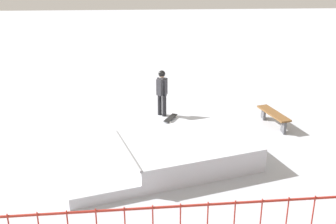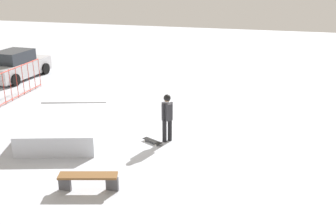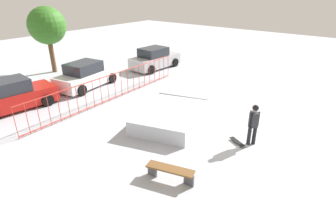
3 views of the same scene
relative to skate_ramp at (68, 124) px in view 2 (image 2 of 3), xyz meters
The scene contains 6 objects.
ground_plane 1.54m from the skate_ramp, 94.85° to the right, with size 60.00×60.00×0.00m, color #B2B7C1.
skate_ramp is the anchor object (origin of this frame).
skater 3.88m from the skate_ramp, 87.78° to the right, with size 0.42×0.43×1.73m.
skateboard 3.37m from the skate_ramp, 92.47° to the right, with size 0.55×0.80×0.09m.
park_bench 4.55m from the skate_ramp, 144.27° to the right, with size 0.82×1.65×0.48m.
parked_car_silver 9.15m from the skate_ramp, 46.34° to the left, with size 4.17×2.06×1.60m.
Camera 2 is at (-12.37, -5.89, 5.72)m, focal length 43.07 mm.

